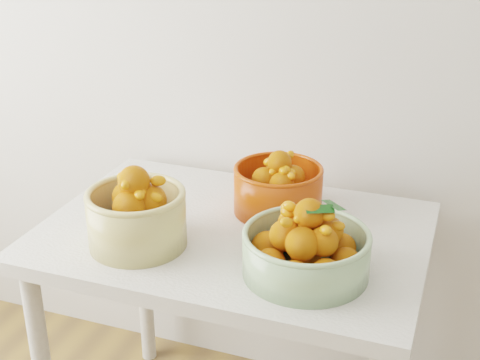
# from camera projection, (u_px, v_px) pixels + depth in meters

# --- Properties ---
(table) EXTENTS (1.00, 0.70, 0.75)m
(table) POSITION_uv_depth(u_px,v_px,m) (234.00, 261.00, 1.80)
(table) COLOR silver
(table) RESTS_ON ground
(bowl_cream) EXTENTS (0.29, 0.29, 0.21)m
(bowl_cream) POSITION_uv_depth(u_px,v_px,m) (137.00, 215.00, 1.65)
(bowl_cream) COLOR tan
(bowl_cream) RESTS_ON table
(bowl_green) EXTENTS (0.37, 0.37, 0.19)m
(bowl_green) POSITION_uv_depth(u_px,v_px,m) (306.00, 249.00, 1.53)
(bowl_green) COLOR #95B687
(bowl_green) RESTS_ON table
(bowl_orange) EXTENTS (0.32, 0.32, 0.18)m
(bowl_orange) POSITION_uv_depth(u_px,v_px,m) (278.00, 188.00, 1.83)
(bowl_orange) COLOR #C23209
(bowl_orange) RESTS_ON table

